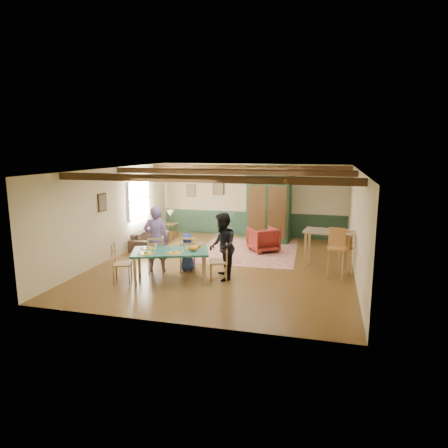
% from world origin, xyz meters
% --- Properties ---
extents(floor, '(8.00, 8.00, 0.00)m').
position_xyz_m(floor, '(0.00, 0.00, 0.00)').
color(floor, '#573918').
rests_on(floor, ground).
extents(wall_back, '(7.00, 0.02, 2.70)m').
position_xyz_m(wall_back, '(0.00, 4.00, 1.35)').
color(wall_back, beige).
rests_on(wall_back, floor).
extents(wall_left, '(0.02, 8.00, 2.70)m').
position_xyz_m(wall_left, '(-3.50, 0.00, 1.35)').
color(wall_left, beige).
rests_on(wall_left, floor).
extents(wall_right, '(0.02, 8.00, 2.70)m').
position_xyz_m(wall_right, '(3.50, 0.00, 1.35)').
color(wall_right, beige).
rests_on(wall_right, floor).
extents(ceiling, '(7.00, 8.00, 0.02)m').
position_xyz_m(ceiling, '(0.00, 0.00, 2.70)').
color(ceiling, white).
rests_on(ceiling, wall_back).
extents(wainscot_back, '(6.95, 0.03, 0.90)m').
position_xyz_m(wainscot_back, '(0.00, 3.98, 0.45)').
color(wainscot_back, '#1F3A2A').
rests_on(wainscot_back, floor).
extents(ceiling_beam_front, '(6.95, 0.16, 0.16)m').
position_xyz_m(ceiling_beam_front, '(0.00, -2.30, 2.61)').
color(ceiling_beam_front, '#31200D').
rests_on(ceiling_beam_front, ceiling).
extents(ceiling_beam_mid, '(6.95, 0.16, 0.16)m').
position_xyz_m(ceiling_beam_mid, '(0.00, 0.40, 2.61)').
color(ceiling_beam_mid, '#31200D').
rests_on(ceiling_beam_mid, ceiling).
extents(ceiling_beam_back, '(6.95, 0.16, 0.16)m').
position_xyz_m(ceiling_beam_back, '(0.00, 3.00, 2.61)').
color(ceiling_beam_back, '#31200D').
rests_on(ceiling_beam_back, ceiling).
extents(window_left, '(0.06, 1.60, 1.30)m').
position_xyz_m(window_left, '(-3.47, 1.70, 1.55)').
color(window_left, white).
rests_on(window_left, wall_left).
extents(picture_left_wall, '(0.04, 0.42, 0.52)m').
position_xyz_m(picture_left_wall, '(-3.47, -0.60, 1.75)').
color(picture_left_wall, gray).
rests_on(picture_left_wall, wall_left).
extents(picture_back_a, '(0.45, 0.04, 0.55)m').
position_xyz_m(picture_back_a, '(-1.30, 3.97, 1.80)').
color(picture_back_a, gray).
rests_on(picture_back_a, wall_back).
extents(picture_back_b, '(0.38, 0.04, 0.48)m').
position_xyz_m(picture_back_b, '(-2.40, 3.97, 1.65)').
color(picture_back_b, gray).
rests_on(picture_back_b, wall_back).
extents(dining_table, '(2.10, 1.59, 0.77)m').
position_xyz_m(dining_table, '(-0.97, -1.70, 0.39)').
color(dining_table, '#1B5649').
rests_on(dining_table, floor).
extents(dining_chair_far_left, '(0.56, 0.57, 0.98)m').
position_xyz_m(dining_chair_far_left, '(-1.61, -1.13, 0.49)').
color(dining_chair_far_left, tan).
rests_on(dining_chair_far_left, floor).
extents(dining_chair_far_right, '(0.56, 0.57, 0.98)m').
position_xyz_m(dining_chair_far_right, '(-0.83, -0.86, 0.49)').
color(dining_chair_far_right, tan).
rests_on(dining_chair_far_right, floor).
extents(dining_chair_end_left, '(0.57, 0.56, 0.98)m').
position_xyz_m(dining_chair_end_left, '(-2.09, -2.09, 0.49)').
color(dining_chair_end_left, tan).
rests_on(dining_chair_end_left, floor).
extents(dining_chair_end_right, '(0.57, 0.56, 0.98)m').
position_xyz_m(dining_chair_end_right, '(0.15, -1.30, 0.49)').
color(dining_chair_end_right, tan).
rests_on(dining_chair_end_right, floor).
extents(person_man, '(0.75, 0.62, 1.78)m').
position_xyz_m(person_man, '(-1.64, -1.05, 0.89)').
color(person_man, slate).
rests_on(person_man, floor).
extents(person_woman, '(0.88, 1.00, 1.70)m').
position_xyz_m(person_woman, '(0.24, -1.27, 0.85)').
color(person_woman, black).
rests_on(person_woman, floor).
extents(person_child, '(0.59, 0.48, 1.04)m').
position_xyz_m(person_child, '(-0.86, -0.78, 0.52)').
color(person_child, '#27409E').
rests_on(person_child, floor).
extents(cat, '(0.40, 0.26, 0.19)m').
position_xyz_m(cat, '(-0.40, -1.61, 0.87)').
color(cat, orange).
rests_on(cat, dining_table).
extents(place_setting_near_left, '(0.49, 0.43, 0.11)m').
position_xyz_m(place_setting_near_left, '(-1.42, -2.13, 0.83)').
color(place_setting_near_left, yellow).
rests_on(place_setting_near_left, dining_table).
extents(place_setting_near_center, '(0.49, 0.43, 0.11)m').
position_xyz_m(place_setting_near_center, '(-0.79, -1.91, 0.83)').
color(place_setting_near_center, yellow).
rests_on(place_setting_near_center, dining_table).
extents(place_setting_far_left, '(0.49, 0.43, 0.11)m').
position_xyz_m(place_setting_far_left, '(-1.59, -1.64, 0.83)').
color(place_setting_far_left, yellow).
rests_on(place_setting_far_left, dining_table).
extents(place_setting_far_right, '(0.49, 0.43, 0.11)m').
position_xyz_m(place_setting_far_right, '(-0.52, -1.26, 0.83)').
color(place_setting_far_right, yellow).
rests_on(place_setting_far_right, dining_table).
extents(area_rug, '(3.21, 3.76, 0.01)m').
position_xyz_m(area_rug, '(0.32, 1.70, 0.01)').
color(area_rug, beige).
rests_on(area_rug, floor).
extents(armoire, '(1.70, 0.79, 2.33)m').
position_xyz_m(armoire, '(0.76, 3.15, 1.16)').
color(armoire, '#14331F').
rests_on(armoire, floor).
extents(armchair, '(1.16, 1.17, 0.77)m').
position_xyz_m(armchair, '(0.80, 1.77, 0.39)').
color(armchair, '#501010').
rests_on(armchair, floor).
extents(sofa, '(0.81, 1.90, 0.54)m').
position_xyz_m(sofa, '(-3.01, 1.42, 0.27)').
color(sofa, '#3A2B24').
rests_on(sofa, floor).
extents(end_table, '(0.46, 0.46, 0.54)m').
position_xyz_m(end_table, '(-2.81, 2.80, 0.27)').
color(end_table, '#31200D').
rests_on(end_table, floor).
extents(table_lamp, '(0.28, 0.28, 0.50)m').
position_xyz_m(table_lamp, '(-2.81, 2.80, 0.79)').
color(table_lamp, '#D0B786').
rests_on(table_lamp, end_table).
extents(counter_table, '(1.37, 0.91, 1.07)m').
position_xyz_m(counter_table, '(2.80, 0.32, 0.54)').
color(counter_table, tan).
rests_on(counter_table, floor).
extents(bar_stool_left, '(0.48, 0.52, 1.28)m').
position_xyz_m(bar_stool_left, '(3.00, -0.46, 0.64)').
color(bar_stool_left, tan).
rests_on(bar_stool_left, floor).
extents(bar_stool_right, '(0.39, 0.43, 1.10)m').
position_xyz_m(bar_stool_right, '(3.26, 0.14, 0.55)').
color(bar_stool_right, tan).
rests_on(bar_stool_right, floor).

